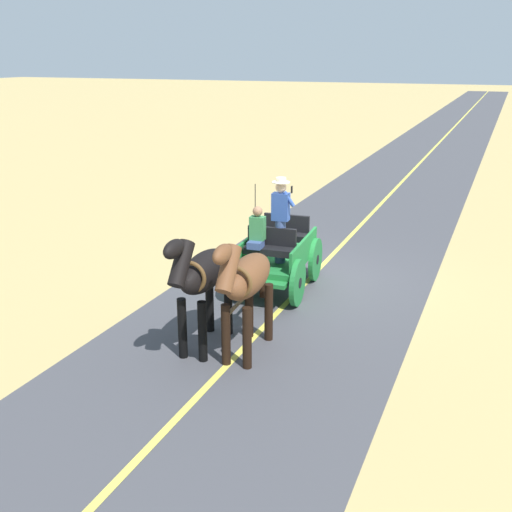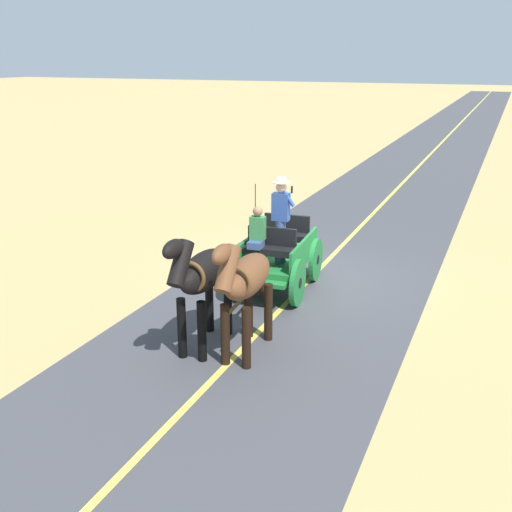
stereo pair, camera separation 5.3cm
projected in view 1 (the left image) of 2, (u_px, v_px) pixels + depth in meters
ground_plane at (309, 279)px, 13.77m from camera, size 200.00×200.00×0.00m
road_surface at (309, 279)px, 13.77m from camera, size 5.24×160.00×0.01m
road_centre_stripe at (309, 279)px, 13.76m from camera, size 0.12×160.00×0.00m
horse_drawn_carriage at (277, 254)px, 12.91m from camera, size 1.57×4.52×2.50m
horse_near_side at (246, 281)px, 9.91m from camera, size 0.64×2.13×2.21m
horse_off_side at (202, 276)px, 10.14m from camera, size 0.63×2.13×2.21m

